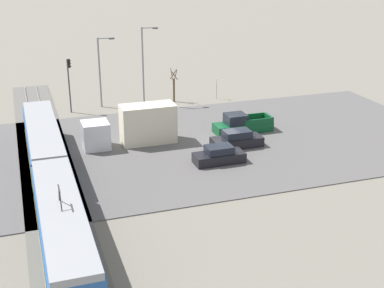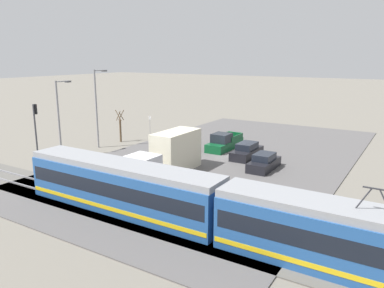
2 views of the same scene
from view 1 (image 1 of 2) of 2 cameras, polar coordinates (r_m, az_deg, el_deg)
The scene contains 13 objects.
ground_plane at distance 51.12m, azimuth 3.55°, elevation 0.31°, with size 320.00×320.00×0.00m, color slate.
road_surface at distance 51.11m, azimuth 3.55°, elevation 0.35°, with size 23.75×43.62×0.08m.
rail_bed at distance 47.75m, azimuth -15.32°, elevation -1.87°, with size 54.61×4.40×0.22m.
light_rail_tram at distance 39.92m, azimuth -14.72°, elevation -3.76°, with size 30.59×2.76×4.48m.
box_truck at distance 49.95m, azimuth -6.04°, elevation 1.87°, with size 2.40×8.65×3.64m.
pickup_truck at distance 53.35m, azimuth 5.33°, elevation 2.05°, with size 2.02×5.85×1.91m.
sedan_car_0 at distance 45.72m, azimuth 2.90°, elevation -1.25°, with size 1.85×4.36×1.51m.
sedan_car_1 at distance 49.37m, azimuth 4.80°, elevation 0.43°, with size 1.86×4.73×1.58m.
traffic_light_pole at distance 60.33m, azimuth -12.96°, elevation 6.81°, with size 0.28×0.47×6.00m.
street_tree at distance 63.50m, azimuth -1.94°, elevation 6.12°, with size 0.96×0.80×3.99m.
street_lamp_near_crossing at distance 61.64m, azimuth -9.66°, elevation 8.06°, with size 0.36×1.95×7.96m.
street_lamp_mid_block at distance 62.04m, azimuth -5.10°, elevation 8.83°, with size 0.36×1.95×8.94m.
no_parking_sign at distance 64.74m, azimuth 2.65°, elevation 6.15°, with size 0.32×0.08×2.56m.
Camera 1 is at (-44.32, 18.28, 17.75)m, focal length 50.00 mm.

